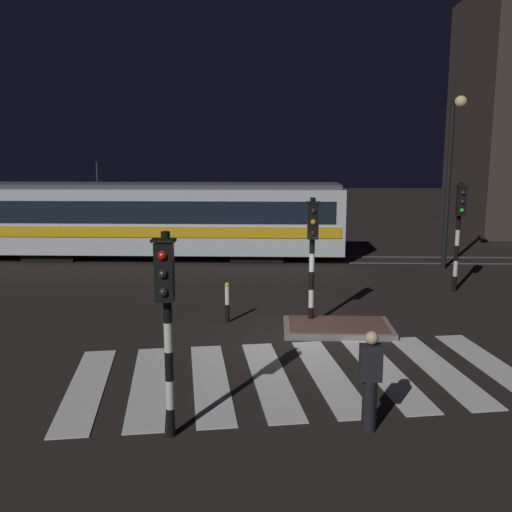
% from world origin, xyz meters
% --- Properties ---
extents(ground_plane, '(120.00, 120.00, 0.00)m').
position_xyz_m(ground_plane, '(0.00, 0.00, 0.00)').
color(ground_plane, black).
extents(rail_near, '(80.00, 0.12, 0.03)m').
position_xyz_m(rail_near, '(0.00, 9.98, 0.01)').
color(rail_near, '#59595E').
rests_on(rail_near, ground).
extents(rail_far, '(80.00, 0.12, 0.03)m').
position_xyz_m(rail_far, '(0.00, 11.41, 0.01)').
color(rail_far, '#59595E').
rests_on(rail_far, ground).
extents(crosswalk_zebra, '(9.75, 5.57, 0.02)m').
position_xyz_m(crosswalk_zebra, '(-0.00, -2.23, 0.01)').
color(crosswalk_zebra, silver).
rests_on(crosswalk_zebra, ground).
extents(traffic_island, '(2.77, 1.67, 0.18)m').
position_xyz_m(traffic_island, '(1.12, 0.85, 0.09)').
color(traffic_island, slate).
rests_on(traffic_island, ground).
extents(traffic_light_kerb_mid_left, '(0.36, 0.42, 3.36)m').
position_xyz_m(traffic_light_kerb_mid_left, '(-2.19, -4.89, 2.22)').
color(traffic_light_kerb_mid_left, black).
rests_on(traffic_light_kerb_mid_left, ground).
extents(traffic_light_corner_far_right, '(0.36, 0.42, 3.60)m').
position_xyz_m(traffic_light_corner_far_right, '(5.45, 5.15, 2.37)').
color(traffic_light_corner_far_right, black).
rests_on(traffic_light_corner_far_right, ground).
extents(traffic_light_median_centre, '(0.36, 0.42, 3.40)m').
position_xyz_m(traffic_light_median_centre, '(0.46, 1.25, 2.24)').
color(traffic_light_median_centre, black).
rests_on(traffic_light_median_centre, ground).
extents(street_lamp_trackside_right, '(0.44, 1.21, 6.55)m').
position_xyz_m(street_lamp_trackside_right, '(6.16, 8.67, 4.21)').
color(street_lamp_trackside_right, black).
rests_on(street_lamp_trackside_right, ground).
extents(tram, '(16.12, 2.58, 4.15)m').
position_xyz_m(tram, '(-5.64, 10.69, 1.75)').
color(tram, silver).
rests_on(tram, ground).
extents(pedestrian_waiting_at_kerb, '(0.36, 0.24, 1.71)m').
position_xyz_m(pedestrian_waiting_at_kerb, '(1.05, -4.49, 0.88)').
color(pedestrian_waiting_at_kerb, black).
rests_on(pedestrian_waiting_at_kerb, ground).
extents(bollard_island_edge, '(0.12, 0.12, 1.11)m').
position_xyz_m(bollard_island_edge, '(-1.79, 1.50, 0.56)').
color(bollard_island_edge, black).
rests_on(bollard_island_edge, ground).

